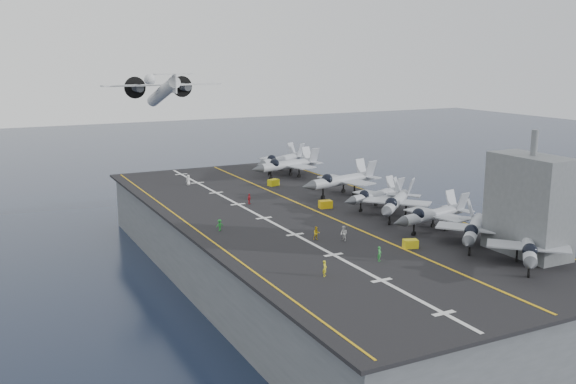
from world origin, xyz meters
name	(u,v)px	position (x,y,z in m)	size (l,w,h in m)	color
ground	(300,279)	(0.00, 0.00, 0.00)	(500.00, 500.00, 0.00)	#142135
hull	(300,248)	(0.00, 0.00, 5.00)	(36.00, 90.00, 10.00)	#56595E
flight_deck	(300,215)	(0.00, 0.00, 10.20)	(38.00, 92.00, 0.40)	black
foul_line	(317,211)	(3.00, 0.00, 10.42)	(0.35, 90.00, 0.02)	gold
landing_centerline	(264,218)	(-6.00, 0.00, 10.42)	(0.50, 90.00, 0.02)	silver
deck_edge_port	(192,227)	(-17.00, 0.00, 10.42)	(0.25, 90.00, 0.02)	gold
deck_edge_stbd	(400,201)	(18.50, 0.00, 10.42)	(0.25, 90.00, 0.02)	gold
island_superstructure	(530,193)	(15.00, -30.00, 17.90)	(5.00, 10.00, 15.00)	#56595E
fighter_jet_0	(529,246)	(11.47, -33.59, 12.78)	(16.19, 16.15, 4.76)	#8D959C
fighter_jet_1	(474,228)	(11.38, -24.87, 12.83)	(16.65, 16.24, 4.85)	gray
fighter_jet_2	(433,214)	(11.70, -16.69, 12.81)	(15.44, 11.80, 4.82)	#90969D
fighter_jet_3	(396,201)	(11.35, -8.68, 12.93)	(17.38, 16.97, 5.07)	#9299A3
fighter_jet_4	(376,194)	(12.28, -2.23, 12.62)	(14.58, 11.60, 4.44)	gray
fighter_jet_5	(342,179)	(12.58, 8.40, 13.18)	(17.99, 13.99, 5.55)	gray
fighter_jet_7	(288,164)	(11.75, 27.10, 13.12)	(17.55, 13.56, 5.44)	gray
fighter_jet_8	(281,159)	(13.24, 33.29, 13.08)	(18.51, 16.58, 5.36)	gray
tow_cart_a	(410,244)	(4.04, -21.80, 10.93)	(2.03, 1.63, 1.06)	gold
tow_cart_b	(325,204)	(5.31, 1.47, 11.00)	(2.16, 1.57, 1.19)	gold
tow_cart_c	(273,183)	(5.65, 21.19, 10.98)	(2.23, 1.77, 1.17)	#C1B70D
crew_1	(325,268)	(-10.74, -26.11, 11.29)	(1.26, 1.25, 1.78)	gold
crew_2	(316,233)	(-4.63, -13.38, 11.27)	(1.20, 0.97, 1.73)	yellow
crew_3	(220,225)	(-14.28, -3.60, 11.20)	(0.98, 0.67, 1.59)	#1D8B2B
crew_4	(249,199)	(-4.27, 9.43, 11.24)	(1.20, 1.18, 1.69)	#AB1721
crew_5	(188,180)	(-8.14, 28.78, 11.36)	(1.37, 1.16, 1.93)	silver
crew_6	(379,254)	(-2.46, -24.45, 11.29)	(1.27, 1.25, 1.78)	green
crew_7	(344,234)	(-1.76, -15.47, 11.39)	(0.92, 1.27, 1.98)	silver
transport_plane	(163,92)	(-6.14, 50.25, 26.34)	(25.83, 18.04, 5.98)	silver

